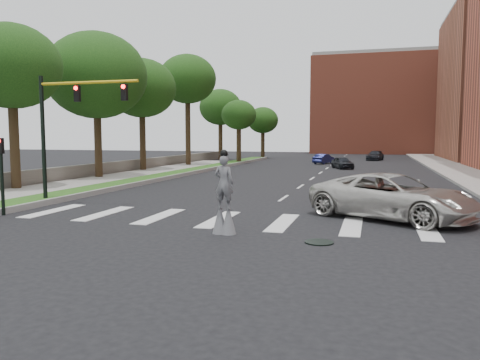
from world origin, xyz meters
TOP-DOWN VIEW (x-y plane):
  - ground_plane at (0.00, 0.00)m, footprint 160.00×160.00m
  - grass_median at (-11.50, 20.00)m, footprint 2.00×60.00m
  - median_curb at (-10.45, 20.00)m, footprint 0.20×60.00m
  - sidewalk_left at (-14.50, 10.00)m, footprint 4.00×60.00m
  - sidewalk_right at (12.50, 25.00)m, footprint 5.00×90.00m
  - stone_wall at (-17.00, 22.00)m, footprint 0.50×56.00m
  - manhole at (3.00, -2.00)m, footprint 0.90×0.90m
  - building_backdrop at (6.00, 78.00)m, footprint 26.00×14.00m
  - traffic_signal at (-9.78, 3.00)m, footprint 5.30×0.23m
  - secondary_signal at (-10.30, -0.50)m, footprint 0.25×0.21m
  - stilt_performer at (-0.26, -1.50)m, footprint 0.84×0.55m
  - suv_crossing at (5.33, 3.00)m, footprint 7.20×5.82m
  - car_near at (1.54, 31.87)m, footprint 2.76×3.86m
  - car_mid at (-1.14, 39.77)m, footprint 2.38×3.76m
  - car_far at (4.77, 49.66)m, footprint 2.60×4.67m
  - tree_1 at (-16.13, 6.85)m, footprint 5.86×5.86m
  - tree_2 at (-15.78, 15.14)m, footprint 7.64×7.64m
  - tree_3 at (-16.07, 22.90)m, footprint 6.33×6.33m
  - tree_4 at (-14.99, 31.29)m, footprint 6.21×6.21m
  - tree_5 at (-15.30, 43.50)m, footprint 5.64×5.64m
  - tree_6 at (-11.10, 37.83)m, footprint 4.17×4.17m
  - tree_7 at (-11.21, 50.97)m, footprint 4.52×4.52m

SIDE VIEW (x-z plane):
  - ground_plane at x=0.00m, z-range 0.00..0.00m
  - manhole at x=3.00m, z-range 0.00..0.04m
  - sidewalk_left at x=-14.50m, z-range 0.00..0.18m
  - sidewalk_right at x=12.50m, z-range 0.00..0.18m
  - grass_median at x=-11.50m, z-range 0.00..0.25m
  - median_curb at x=-10.45m, z-range 0.00..0.28m
  - stone_wall at x=-17.00m, z-range 0.00..1.10m
  - car_mid at x=-1.14m, z-range 0.00..1.17m
  - car_near at x=1.54m, z-range 0.00..1.22m
  - car_far at x=4.77m, z-range 0.00..1.28m
  - suv_crossing at x=5.33m, z-range 0.00..1.82m
  - stilt_performer at x=-0.26m, z-range -0.28..2.58m
  - secondary_signal at x=-10.30m, z-range 0.33..3.56m
  - traffic_signal at x=-9.78m, z-range 1.05..7.25m
  - tree_7 at x=-11.21m, z-range 1.79..9.32m
  - tree_6 at x=-11.10m, z-range 1.95..9.55m
  - tree_5 at x=-15.30m, z-range 2.33..11.87m
  - tree_1 at x=-16.13m, z-range 2.41..12.31m
  - tree_3 at x=-16.07m, z-range 2.46..12.83m
  - tree_2 at x=-15.78m, z-range 2.28..13.40m
  - building_backdrop at x=6.00m, z-range 0.00..18.00m
  - tree_4 at x=-14.99m, z-range 3.33..15.40m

